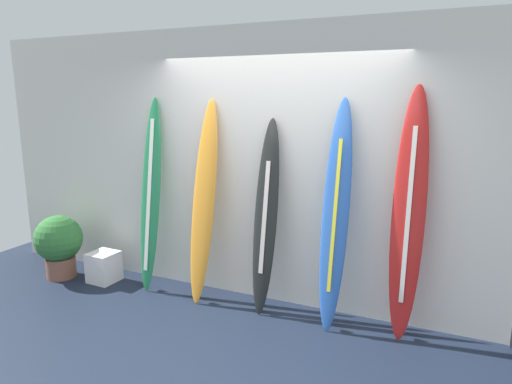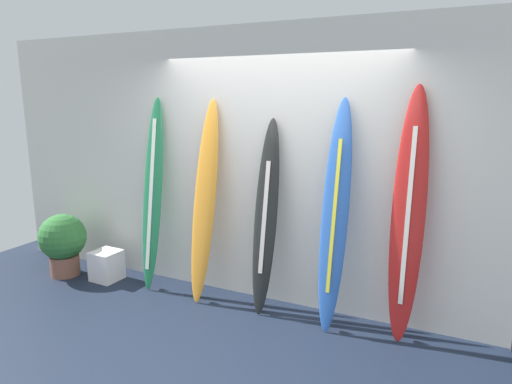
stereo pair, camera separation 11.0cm
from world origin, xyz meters
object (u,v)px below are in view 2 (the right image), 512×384
at_px(surfboard_charcoal, 265,219).
at_px(surfboard_emerald, 153,196).
at_px(surfboard_cobalt, 335,218).
at_px(display_block_left, 107,265).
at_px(surfboard_crimson, 408,218).
at_px(potted_plant, 63,241).
at_px(surfboard_sunset, 205,203).

bearing_deg(surfboard_charcoal, surfboard_emerald, -179.99).
relative_size(surfboard_cobalt, display_block_left, 6.07).
xyz_separation_m(surfboard_crimson, potted_plant, (-3.86, -0.29, -0.67)).
relative_size(surfboard_sunset, potted_plant, 2.79).
bearing_deg(display_block_left, surfboard_charcoal, 4.07).
relative_size(surfboard_emerald, surfboard_sunset, 1.01).
xyz_separation_m(surfboard_emerald, surfboard_crimson, (2.68, 0.04, 0.05)).
bearing_deg(surfboard_sunset, surfboard_charcoal, 1.45).
bearing_deg(display_block_left, surfboard_cobalt, 2.51).
xyz_separation_m(surfboard_charcoal, potted_plant, (-2.54, -0.25, -0.52)).
bearing_deg(surfboard_emerald, surfboard_cobalt, -0.64).
distance_m(surfboard_sunset, surfboard_charcoal, 0.69).
relative_size(surfboard_cobalt, potted_plant, 2.82).
bearing_deg(surfboard_crimson, surfboard_sunset, -178.23).
xyz_separation_m(surfboard_charcoal, surfboard_crimson, (1.32, 0.04, 0.15)).
height_order(surfboard_charcoal, potted_plant, surfboard_charcoal).
distance_m(surfboard_crimson, display_block_left, 3.43).
height_order(surfboard_sunset, surfboard_crimson, surfboard_crimson).
bearing_deg(surfboard_charcoal, display_block_left, -175.93).
relative_size(surfboard_sunset, surfboard_cobalt, 0.99).
bearing_deg(surfboard_crimson, surfboard_charcoal, -178.06).
bearing_deg(surfboard_emerald, potted_plant, -168.02).
relative_size(surfboard_emerald, surfboard_cobalt, 1.00).
bearing_deg(display_block_left, surfboard_crimson, 3.22).
distance_m(surfboard_sunset, display_block_left, 1.56).
distance_m(surfboard_charcoal, surfboard_cobalt, 0.70).
bearing_deg(potted_plant, surfboard_sunset, 7.12).
distance_m(surfboard_emerald, surfboard_crimson, 2.68).
distance_m(surfboard_cobalt, display_block_left, 2.81).
height_order(surfboard_sunset, surfboard_cobalt, surfboard_cobalt).
height_order(surfboard_emerald, potted_plant, surfboard_emerald).
height_order(surfboard_emerald, surfboard_sunset, surfboard_emerald).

